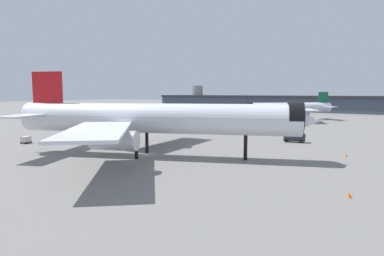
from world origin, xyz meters
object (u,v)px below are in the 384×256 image
object	(u,v)px
traffic_cone_near_nose	(346,155)
airliner_near_gate	(153,119)
baggage_cart_trailing	(26,140)
service_truck_front	(294,136)
airliner_far_taxiway	(290,108)
traffic_cone_wingtip	(349,195)

from	to	relation	value
traffic_cone_near_nose	airliner_near_gate	bearing A→B (deg)	-150.29
airliner_near_gate	baggage_cart_trailing	size ratio (longest dim) A/B	23.14
service_truck_front	airliner_far_taxiway	bearing A→B (deg)	98.64
traffic_cone_near_nose	service_truck_front	bearing A→B (deg)	133.18
baggage_cart_trailing	traffic_cone_wingtip	world-z (taller)	baggage_cart_trailing
airliner_near_gate	traffic_cone_wingtip	bearing A→B (deg)	-32.60
airliner_near_gate	service_truck_front	bearing A→B (deg)	39.91
traffic_cone_near_nose	traffic_cone_wingtip	xyz separation A→B (m)	(2.85, -29.07, -0.00)
airliner_near_gate	airliner_far_taxiway	bearing A→B (deg)	69.73
service_truck_front	baggage_cart_trailing	xyz separation A→B (m)	(-60.66, -37.65, -0.61)
service_truck_front	airliner_near_gate	bearing A→B (deg)	-126.80
service_truck_front	traffic_cone_wingtip	distance (m)	47.16
service_truck_front	baggage_cart_trailing	size ratio (longest dim) A/B	2.06
traffic_cone_wingtip	baggage_cart_trailing	bearing A→B (deg)	175.31
airliner_near_gate	baggage_cart_trailing	distance (m)	40.37
airliner_near_gate	traffic_cone_wingtip	size ratio (longest dim) A/B	88.55
service_truck_front	baggage_cart_trailing	world-z (taller)	service_truck_front
traffic_cone_near_nose	traffic_cone_wingtip	world-z (taller)	traffic_cone_near_nose
baggage_cart_trailing	traffic_cone_wingtip	bearing A→B (deg)	65.63
service_truck_front	traffic_cone_wingtip	xyz separation A→B (m)	(16.88, -44.02, -1.23)
airliner_near_gate	traffic_cone_near_nose	bearing A→B (deg)	10.62
airliner_near_gate	baggage_cart_trailing	bearing A→B (deg)	164.84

